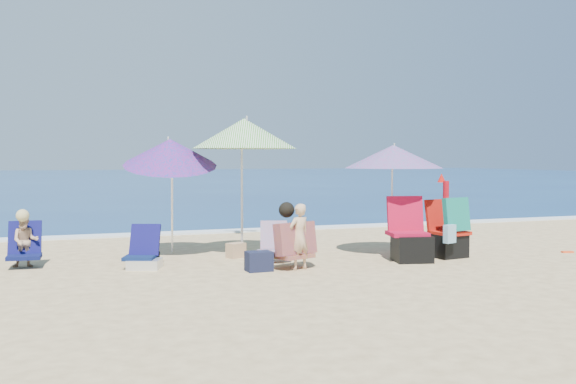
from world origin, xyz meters
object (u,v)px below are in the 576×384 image
object	(u,v)px
chair_navy	(144,257)
furled_umbrella	(445,209)
person_center	(296,237)
person_left	(25,241)
chair_rainbow	(275,250)
umbrella_turquoise	(393,157)
umbrella_striped	(244,134)
camp_chair_left	(410,242)
umbrella_blue	(170,152)
camp_chair_right	(448,236)

from	to	relation	value
chair_navy	furled_umbrella	bearing A→B (deg)	-0.80
person_center	person_left	size ratio (longest dim) A/B	1.12
chair_rainbow	person_left	size ratio (longest dim) A/B	0.86
umbrella_turquoise	umbrella_striped	world-z (taller)	umbrella_striped
umbrella_turquoise	furled_umbrella	xyz separation A→B (m)	(1.06, 0.04, -0.92)
umbrella_striped	person_center	world-z (taller)	umbrella_striped
umbrella_turquoise	chair_rainbow	bearing A→B (deg)	175.33
umbrella_striped	person_center	xyz separation A→B (m)	(0.34, -1.62, -1.59)
camp_chair_left	umbrella_turquoise	bearing A→B (deg)	85.78
chair_rainbow	person_center	world-z (taller)	person_center
umbrella_blue	camp_chair_right	size ratio (longest dim) A/B	2.12
umbrella_striped	umbrella_blue	size ratio (longest dim) A/B	1.11
camp_chair_left	person_left	world-z (taller)	camp_chair_left
camp_chair_right	person_center	bearing A→B (deg)	-175.83
chair_navy	camp_chair_right	world-z (taller)	camp_chair_right
chair_rainbow	person_left	world-z (taller)	person_left
umbrella_striped	camp_chair_left	bearing A→B (deg)	-33.81
chair_rainbow	person_center	size ratio (longest dim) A/B	0.77
umbrella_striped	camp_chair_right	bearing A→B (deg)	-24.47
camp_chair_right	umbrella_turquoise	bearing A→B (deg)	143.93
umbrella_striped	camp_chair_right	distance (m)	3.83
umbrella_blue	person_left	xyz separation A→B (m)	(-2.26, -0.30, -1.35)
umbrella_striped	furled_umbrella	xyz separation A→B (m)	(3.43, -0.83, -1.31)
umbrella_striped	person_left	world-z (taller)	umbrella_striped
umbrella_blue	person_center	world-z (taller)	umbrella_blue
furled_umbrella	camp_chair_right	xyz separation A→B (m)	(-0.31, -0.59, -0.39)
umbrella_striped	person_left	distance (m)	3.85
person_center	umbrella_turquoise	bearing A→B (deg)	20.15
chair_rainbow	camp_chair_left	xyz separation A→B (m)	(2.01, -0.85, 0.14)
umbrella_striped	person_left	bearing A→B (deg)	-178.94
chair_navy	person_left	world-z (taller)	person_left
furled_umbrella	person_center	xyz separation A→B (m)	(-3.09, -0.79, -0.28)
person_left	camp_chair_left	bearing A→B (deg)	-14.42
umbrella_turquoise	umbrella_blue	size ratio (longest dim) A/B	0.89
chair_navy	chair_rainbow	size ratio (longest dim) A/B	0.93
umbrella_turquoise	chair_navy	bearing A→B (deg)	178.41
camp_chair_right	person_center	size ratio (longest dim) A/B	1.02
umbrella_turquoise	furled_umbrella	world-z (taller)	umbrella_turquoise
umbrella_blue	camp_chair_right	distance (m)	4.84
camp_chair_right	chair_rainbow	bearing A→B (deg)	165.76
umbrella_turquoise	person_left	world-z (taller)	umbrella_turquoise
umbrella_striped	umbrella_blue	world-z (taller)	umbrella_striped
umbrella_blue	chair_navy	bearing A→B (deg)	-120.10
umbrella_striped	person_center	bearing A→B (deg)	-78.28
chair_navy	person_center	xyz separation A→B (m)	(2.13, -0.86, 0.31)
camp_chair_left	person_left	size ratio (longest dim) A/B	1.17
umbrella_turquoise	furled_umbrella	bearing A→B (deg)	2.30
camp_chair_left	chair_navy	bearing A→B (deg)	169.05
chair_navy	person_left	bearing A→B (deg)	157.58
camp_chair_left	person_left	xyz separation A→B (m)	(-5.79, 1.49, 0.09)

